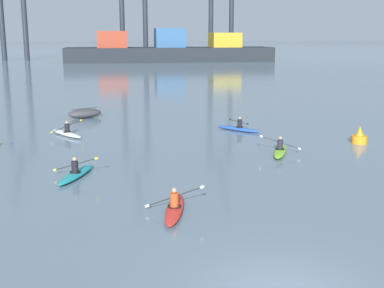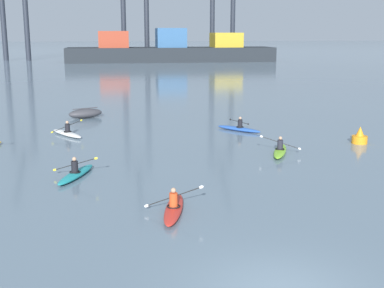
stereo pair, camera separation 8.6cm
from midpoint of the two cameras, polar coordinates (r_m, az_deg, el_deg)
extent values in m
cube|color=#1E2328|center=(116.14, -2.37, 10.02)|extent=(46.07, 10.36, 3.16)
cube|color=#993823|center=(115.42, -8.78, 11.55)|extent=(6.45, 7.25, 3.57)
cube|color=#2D5684|center=(116.05, -2.38, 11.84)|extent=(6.45, 7.25, 4.22)
cube|color=#B29323|center=(118.05, 3.87, 11.59)|extent=(6.45, 7.25, 3.22)
cylinder|color=#232833|center=(128.28, -20.51, 13.94)|extent=(1.20, 1.20, 23.04)
cylinder|color=#232833|center=(127.35, -18.19, 14.12)|extent=(1.20, 1.20, 23.04)
ellipsoid|color=#38383D|center=(39.29, -11.83, 3.39)|extent=(2.82, 2.06, 0.70)
cube|color=#38383D|center=(39.24, -11.85, 3.94)|extent=(1.81, 0.85, 0.06)
cylinder|color=orange|center=(31.15, 18.38, 0.48)|extent=(0.90, 0.90, 0.45)
cone|color=orange|center=(31.06, 18.45, 1.38)|extent=(0.50, 0.49, 0.55)
ellipsoid|color=silver|center=(32.77, -13.80, 1.15)|extent=(2.38, 3.17, 0.26)
torus|color=black|center=(32.66, -13.73, 1.36)|extent=(0.68, 0.68, 0.05)
cylinder|color=black|center=(32.62, -13.75, 1.78)|extent=(0.30, 0.30, 0.50)
sphere|color=tan|center=(32.56, -13.78, 2.38)|extent=(0.19, 0.19, 0.19)
cylinder|color=black|center=(32.64, -13.80, 1.96)|extent=(1.73, 1.16, 0.54)
ellipsoid|color=yellow|center=(32.23, -15.37, 1.29)|extent=(0.19, 0.14, 0.15)
ellipsoid|color=yellow|center=(33.08, -12.27, 2.62)|extent=(0.19, 0.14, 0.15)
ellipsoid|color=#2856B2|center=(33.52, 5.35, 1.70)|extent=(2.69, 2.96, 0.26)
torus|color=black|center=(33.44, 5.49, 1.91)|extent=(0.69, 0.69, 0.05)
cylinder|color=black|center=(33.40, 5.50, 2.32)|extent=(0.30, 0.30, 0.50)
sphere|color=tan|center=(33.34, 5.51, 2.91)|extent=(0.19, 0.19, 0.19)
cylinder|color=black|center=(33.41, 5.43, 2.50)|extent=(1.55, 1.36, 0.60)
ellipsoid|color=black|center=(32.55, 4.42, 2.77)|extent=(0.18, 0.16, 0.15)
ellipsoid|color=black|center=(34.28, 6.40, 2.24)|extent=(0.18, 0.16, 0.15)
ellipsoid|color=red|center=(18.34, -1.92, -7.31)|extent=(1.31, 3.45, 0.26)
torus|color=black|center=(18.20, -1.95, -7.00)|extent=(0.58, 0.58, 0.05)
cylinder|color=#DB471E|center=(18.12, -1.96, -6.28)|extent=(0.30, 0.30, 0.50)
sphere|color=tan|center=(18.02, -1.97, -5.23)|extent=(0.19, 0.19, 0.19)
cylinder|color=black|center=(18.14, -1.95, -5.93)|extent=(1.94, 0.45, 0.78)
ellipsoid|color=silver|center=(18.38, -5.00, -6.95)|extent=(0.21, 0.08, 0.17)
ellipsoid|color=silver|center=(17.95, 1.17, -4.87)|extent=(0.21, 0.08, 0.17)
ellipsoid|color=teal|center=(23.26, -12.80, -3.34)|extent=(1.75, 3.40, 0.26)
torus|color=black|center=(23.13, -12.92, -3.07)|extent=(0.63, 0.63, 0.05)
cylinder|color=black|center=(23.07, -12.95, -2.50)|extent=(0.30, 0.30, 0.50)
sphere|color=tan|center=(22.99, -12.99, -1.65)|extent=(0.19, 0.19, 0.19)
cylinder|color=black|center=(23.09, -12.91, -2.23)|extent=(1.90, 0.73, 0.67)
ellipsoid|color=yellow|center=(23.60, -15.08, -2.83)|extent=(0.21, 0.11, 0.16)
ellipsoid|color=yellow|center=(22.61, -10.65, -1.60)|extent=(0.21, 0.11, 0.16)
ellipsoid|color=#7ABC2D|center=(27.50, 9.96, -0.79)|extent=(1.87, 3.37, 0.26)
torus|color=black|center=(27.37, 9.95, -0.56)|extent=(0.64, 0.64, 0.05)
cylinder|color=#23232D|center=(27.32, 9.97, -0.06)|extent=(0.30, 0.30, 0.50)
sphere|color=tan|center=(27.25, 10.00, 0.65)|extent=(0.19, 0.19, 0.19)
cylinder|color=black|center=(27.35, 9.99, 0.16)|extent=(1.89, 0.82, 0.59)
ellipsoid|color=silver|center=(27.38, 7.90, 0.84)|extent=(0.20, 0.12, 0.15)
ellipsoid|color=silver|center=(27.36, 12.08, -0.52)|extent=(0.20, 0.12, 0.15)
camera|label=1|loc=(0.04, -89.91, 0.02)|focal=47.45mm
camera|label=2|loc=(0.04, 90.09, -0.02)|focal=47.45mm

